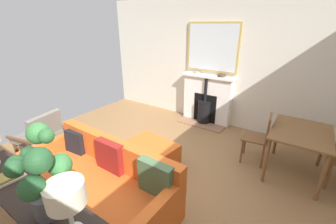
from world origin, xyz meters
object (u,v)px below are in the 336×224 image
armchair_accent (40,133)px  book_stack (9,177)px  mantel_bowl_near (197,72)px  mantel_bowl_far (221,75)px  fireplace (206,102)px  dining_table (300,137)px  ottoman (151,153)px  console_table (28,199)px  potted_plant (40,170)px  dining_chair_near_fireplace (261,135)px  table_lamp_far_end (66,196)px  sofa (100,183)px

armchair_accent → book_stack: same height
mantel_bowl_near → mantel_bowl_far: 0.59m
fireplace → dining_table: (1.02, 1.95, 0.14)m
mantel_bowl_far → ottoman: bearing=-7.7°
book_stack → console_table: bearing=90.4°
potted_plant → armchair_accent: bearing=-113.8°
console_table → dining_table: 3.46m
mantel_bowl_near → console_table: mantel_bowl_near is taller
armchair_accent → ottoman: bearing=115.4°
mantel_bowl_far → dining_chair_near_fireplace: 1.65m
armchair_accent → table_lamp_far_end: bearing=68.9°
mantel_bowl_far → dining_table: size_ratio=0.17×
potted_plant → book_stack: bearing=-90.3°
mantel_bowl_near → armchair_accent: mantel_bowl_near is taller
mantel_bowl_near → ottoman: 2.32m
mantel_bowl_far → mantel_bowl_near: bearing=-90.0°
fireplace → sofa: size_ratio=0.57×
console_table → potted_plant: (0.01, 0.44, 0.52)m
dining_table → potted_plant: bearing=-28.1°
sofa → ottoman: (-1.00, 0.01, -0.10)m
fireplace → potted_plant: (3.87, 0.43, 0.71)m
table_lamp_far_end → dining_table: 3.14m
ottoman → book_stack: book_stack is taller
mantel_bowl_far → armchair_accent: mantel_bowl_far is taller
sofa → ottoman: bearing=179.2°
sofa → book_stack: 0.94m
mantel_bowl_far → ottoman: size_ratio=0.19×
mantel_bowl_near → dining_chair_near_fireplace: (1.02, 1.72, -0.64)m
armchair_accent → table_lamp_far_end: (0.94, 2.42, 0.65)m
table_lamp_far_end → armchair_accent: bearing=-111.1°
table_lamp_far_end → dining_table: (-2.85, 1.24, -0.48)m
console_table → table_lamp_far_end: 0.84m
ottoman → table_lamp_far_end: bearing=21.8°
mantel_bowl_far → ottoman: (2.12, -0.29, -0.90)m
console_table → dining_table: (-2.85, 1.96, -0.06)m
armchair_accent → potted_plant: size_ratio=1.18×
console_table → dining_chair_near_fireplace: bearing=153.3°
console_table → book_stack: book_stack is taller
sofa → dining_table: 2.87m
potted_plant → dining_table: (-2.85, 1.52, -0.57)m
sofa → console_table: 0.83m
mantel_bowl_near → sofa: (3.12, 0.29, -0.80)m
mantel_bowl_far → book_stack: bearing=-9.2°
fireplace → mantel_bowl_near: 0.71m
ottoman → table_lamp_far_end: (1.75, 0.70, 0.86)m
fireplace → sofa: bearing=-0.1°
table_lamp_far_end → book_stack: 1.08m
console_table → potted_plant: potted_plant is taller
console_table → table_lamp_far_end: (-0.00, 0.72, 0.42)m
sofa → book_stack: size_ratio=8.28×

